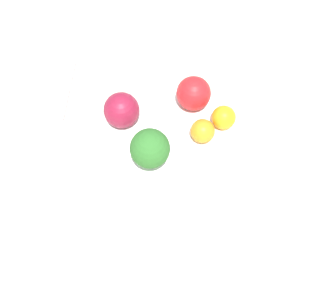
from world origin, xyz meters
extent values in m
plane|color=gray|center=(0.00, 0.00, 0.00)|extent=(6.00, 6.00, 0.00)
cube|color=beige|center=(0.00, 0.00, 0.01)|extent=(1.20, 1.20, 0.02)
cylinder|color=white|center=(0.00, 0.00, 0.04)|extent=(0.23, 0.23, 0.03)
cylinder|color=#99C17A|center=(0.03, 0.02, 0.07)|extent=(0.02, 0.02, 0.03)
sphere|color=#2D6B28|center=(0.03, 0.02, 0.10)|extent=(0.06, 0.06, 0.06)
sphere|color=maroon|center=(0.04, -0.07, 0.08)|extent=(0.05, 0.05, 0.05)
sphere|color=red|center=(-0.07, -0.05, 0.08)|extent=(0.05, 0.05, 0.05)
sphere|color=orange|center=(-0.05, 0.01, 0.07)|extent=(0.04, 0.04, 0.04)
sphere|color=orange|center=(-0.09, 0.00, 0.07)|extent=(0.04, 0.04, 0.04)
cube|color=beige|center=(0.16, -0.21, 0.02)|extent=(0.18, 0.17, 0.01)
camera|label=1|loc=(0.14, 0.30, 0.65)|focal=50.00mm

